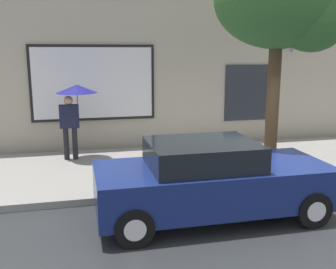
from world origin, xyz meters
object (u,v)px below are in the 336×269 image
(fire_hydrant, at_px, (149,164))
(street_tree, at_px, (285,4))
(parked_car, at_px, (211,180))
(pedestrian_with_umbrella, at_px, (74,99))

(fire_hydrant, bearing_deg, street_tree, -7.27)
(street_tree, bearing_deg, parked_car, -143.78)
(parked_car, relative_size, fire_hydrant, 5.77)
(pedestrian_with_umbrella, bearing_deg, street_tree, -28.91)
(pedestrian_with_umbrella, bearing_deg, fire_hydrant, -53.18)
(fire_hydrant, relative_size, pedestrian_with_umbrella, 0.36)
(parked_car, bearing_deg, fire_hydrant, 111.31)
(parked_car, relative_size, street_tree, 0.84)
(parked_car, xyz_separation_m, street_tree, (2.18, 1.60, 3.30))
(parked_car, bearing_deg, street_tree, 36.22)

